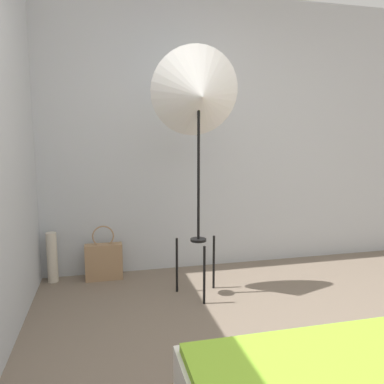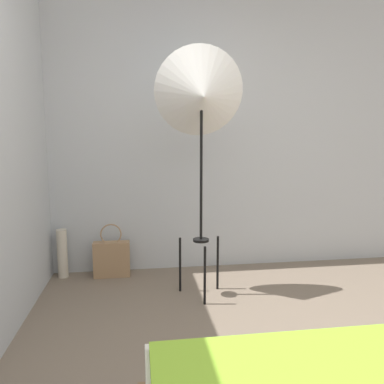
{
  "view_description": "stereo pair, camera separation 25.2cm",
  "coord_description": "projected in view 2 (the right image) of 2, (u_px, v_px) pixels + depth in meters",
  "views": [
    {
      "loc": [
        -0.91,
        -1.23,
        1.27
      ],
      "look_at": [
        -0.28,
        1.4,
        0.88
      ],
      "focal_mm": 35.0,
      "sensor_mm": 36.0,
      "label": 1
    },
    {
      "loc": [
        -0.66,
        -1.28,
        1.27
      ],
      "look_at": [
        -0.28,
        1.4,
        0.88
      ],
      "focal_mm": 35.0,
      "sensor_mm": 36.0,
      "label": 2
    }
  ],
  "objects": [
    {
      "name": "wall_back",
      "position": [
        207.0,
        135.0,
        3.6
      ],
      "size": [
        8.0,
        0.05,
        2.6
      ],
      "color": "#B7BCC1",
      "rests_on": "ground_plane"
    },
    {
      "name": "photo_umbrella",
      "position": [
        201.0,
        96.0,
        2.85
      ],
      "size": [
        0.71,
        0.43,
        1.98
      ],
      "color": "black",
      "rests_on": "ground_plane"
    },
    {
      "name": "paper_roll",
      "position": [
        62.0,
        253.0,
        3.43
      ],
      "size": [
        0.09,
        0.09,
        0.45
      ],
      "color": "beige",
      "rests_on": "ground_plane"
    },
    {
      "name": "tote_bag",
      "position": [
        112.0,
        258.0,
        3.45
      ],
      "size": [
        0.33,
        0.11,
        0.5
      ],
      "color": "#9E7A56",
      "rests_on": "ground_plane"
    }
  ]
}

